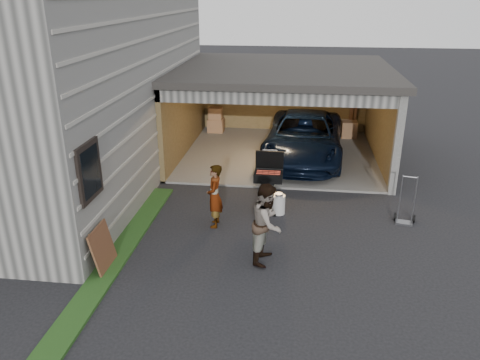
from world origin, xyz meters
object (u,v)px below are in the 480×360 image
object	(u,v)px
minivan	(304,139)
hand_truck	(405,214)
bbq_grill	(268,178)
plywood_panel	(103,249)
woman	(215,196)
man	(267,223)
propane_tank	(279,204)

from	to	relation	value
minivan	hand_truck	world-z (taller)	minivan
bbq_grill	minivan	bearing A→B (deg)	77.87
plywood_panel	hand_truck	world-z (taller)	hand_truck
woman	hand_truck	size ratio (longest dim) A/B	1.29
woman	plywood_panel	size ratio (longest dim) A/B	1.66
man	hand_truck	bearing A→B (deg)	-45.26
woman	bbq_grill	xyz separation A→B (m)	(1.17, 0.88, 0.15)
minivan	woman	bearing A→B (deg)	-109.18
woman	propane_tank	bearing A→B (deg)	115.97
propane_tank	plywood_panel	world-z (taller)	plywood_panel
woman	man	distance (m)	1.88
woman	hand_truck	distance (m)	4.50
woman	minivan	bearing A→B (deg)	153.53
plywood_panel	minivan	bearing A→B (deg)	60.96
bbq_grill	plywood_panel	size ratio (longest dim) A/B	1.67
man	woman	bearing A→B (deg)	54.83
propane_tank	plywood_panel	xyz separation A→B (m)	(-3.27, -2.90, 0.21)
minivan	bbq_grill	bearing A→B (deg)	-98.79
minivan	propane_tank	xyz separation A→B (m)	(-0.59, -4.07, -0.47)
hand_truck	woman	bearing A→B (deg)	-159.59
minivan	bbq_grill	world-z (taller)	bbq_grill
woman	hand_truck	bearing A→B (deg)	95.32
man	bbq_grill	distance (m)	2.24
man	hand_truck	xyz separation A→B (m)	(3.12, 2.08, -0.61)
bbq_grill	hand_truck	size ratio (longest dim) A/B	1.31
minivan	plywood_panel	size ratio (longest dim) A/B	5.66
bbq_grill	propane_tank	xyz separation A→B (m)	(0.27, -0.06, -0.66)
bbq_grill	plywood_panel	xyz separation A→B (m)	(-3.01, -2.96, -0.45)
minivan	hand_truck	size ratio (longest dim) A/B	4.41
minivan	propane_tank	world-z (taller)	minivan
bbq_grill	plywood_panel	world-z (taller)	bbq_grill
bbq_grill	hand_truck	xyz separation A→B (m)	(3.25, -0.16, -0.68)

